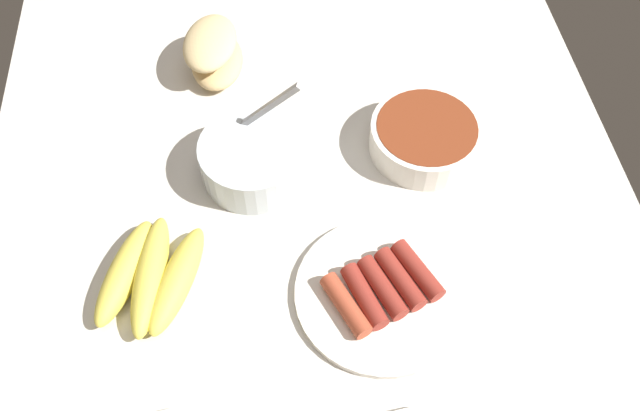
# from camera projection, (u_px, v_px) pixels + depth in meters

# --- Properties ---
(ground_plane) EXTENTS (1.20, 0.90, 0.03)m
(ground_plane) POSITION_uv_depth(u_px,v_px,m) (315.00, 252.00, 0.87)
(ground_plane) COLOR silver
(bowl_coleslaw) EXTENTS (0.15, 0.15, 0.15)m
(bowl_coleslaw) POSITION_uv_depth(u_px,v_px,m) (253.00, 158.00, 0.90)
(bowl_coleslaw) COLOR silver
(bowl_coleslaw) RESTS_ON ground_plane
(plate_sausages) EXTENTS (0.22, 0.22, 0.03)m
(plate_sausages) POSITION_uv_depth(u_px,v_px,m) (382.00, 292.00, 0.81)
(plate_sausages) COLOR white
(plate_sausages) RESTS_ON ground_plane
(bread_stack) EXTENTS (0.14, 0.10, 0.07)m
(bread_stack) POSITION_uv_depth(u_px,v_px,m) (214.00, 52.00, 1.01)
(bread_stack) COLOR #DBB77A
(bread_stack) RESTS_ON ground_plane
(bowl_chili) EXTENTS (0.16, 0.16, 0.05)m
(bowl_chili) POSITION_uv_depth(u_px,v_px,m) (425.00, 136.00, 0.93)
(bowl_chili) COLOR white
(bowl_chili) RESTS_ON ground_plane
(banana_bunch) EXTENTS (0.18, 0.16, 0.04)m
(banana_bunch) POSITION_uv_depth(u_px,v_px,m) (151.00, 276.00, 0.82)
(banana_bunch) COLOR #E5D14C
(banana_bunch) RESTS_ON ground_plane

